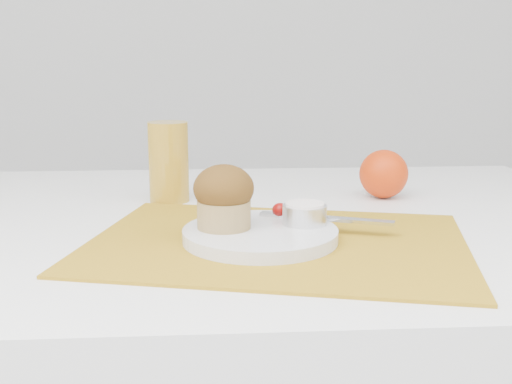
{
  "coord_description": "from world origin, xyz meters",
  "views": [
    {
      "loc": [
        -0.02,
        -0.87,
        0.99
      ],
      "look_at": [
        0.04,
        -0.01,
        0.8
      ],
      "focal_mm": 45.0,
      "sensor_mm": 36.0,
      "label": 1
    }
  ],
  "objects": [
    {
      "name": "butter_knife",
      "position": [
        0.13,
        -0.05,
        0.77
      ],
      "size": [
        0.17,
        0.08,
        0.0
      ],
      "primitive_type": "cube",
      "rotation": [
        0.0,
        0.0,
        -0.36
      ],
      "color": "silver",
      "rests_on": "plate"
    },
    {
      "name": "orange",
      "position": [
        0.26,
        0.16,
        0.79
      ],
      "size": [
        0.08,
        0.08,
        0.08
      ],
      "primitive_type": "sphere",
      "color": "red",
      "rests_on": "table"
    },
    {
      "name": "cream",
      "position": [
        0.1,
        -0.07,
        0.79
      ],
      "size": [
        0.06,
        0.06,
        0.01
      ],
      "primitive_type": "cylinder",
      "rotation": [
        0.0,
        0.0,
        -0.35
      ],
      "color": "white",
      "rests_on": "ramekin"
    },
    {
      "name": "placemat",
      "position": [
        0.06,
        -0.09,
        0.75
      ],
      "size": [
        0.54,
        0.45,
        0.0
      ],
      "primitive_type": "cube",
      "rotation": [
        0.0,
        0.0,
        -0.24
      ],
      "color": "#A87B17",
      "rests_on": "table"
    },
    {
      "name": "plate",
      "position": [
        0.04,
        -0.09,
        0.76
      ],
      "size": [
        0.21,
        0.21,
        0.02
      ],
      "primitive_type": "cylinder",
      "rotation": [
        0.0,
        0.0,
        0.06
      ],
      "color": "silver",
      "rests_on": "placemat"
    },
    {
      "name": "muffin",
      "position": [
        -0.01,
        -0.08,
        0.81
      ],
      "size": [
        0.08,
        0.08,
        0.08
      ],
      "color": "tan",
      "rests_on": "plate"
    },
    {
      "name": "juice_glass",
      "position": [
        -0.09,
        0.16,
        0.81
      ],
      "size": [
        0.07,
        0.07,
        0.13
      ],
      "primitive_type": "cylinder",
      "rotation": [
        0.0,
        0.0,
        0.09
      ],
      "color": "#B98C22",
      "rests_on": "table"
    },
    {
      "name": "ramekin",
      "position": [
        0.1,
        -0.07,
        0.78
      ],
      "size": [
        0.06,
        0.06,
        0.02
      ],
      "primitive_type": "cylinder",
      "rotation": [
        0.0,
        0.0,
        0.0
      ],
      "color": "silver",
      "rests_on": "plate"
    },
    {
      "name": "raspberry_far",
      "position": [
        0.09,
        -0.04,
        0.78
      ],
      "size": [
        0.02,
        0.02,
        0.02
      ],
      "primitive_type": "ellipsoid",
      "color": "#580209",
      "rests_on": "plate"
    },
    {
      "name": "raspberry_near",
      "position": [
        0.07,
        -0.03,
        0.78
      ],
      "size": [
        0.02,
        0.02,
        0.02
      ],
      "primitive_type": "ellipsoid",
      "color": "#5D0402",
      "rests_on": "plate"
    }
  ]
}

